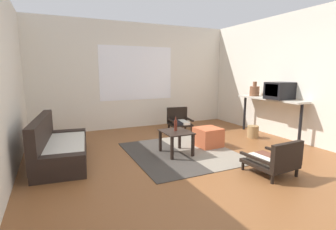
{
  "coord_description": "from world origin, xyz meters",
  "views": [
    {
      "loc": [
        -2.05,
        -3.34,
        1.48
      ],
      "look_at": [
        -0.19,
        0.66,
        0.7
      ],
      "focal_mm": 26.75,
      "sensor_mm": 36.0,
      "label": 1
    }
  ],
  "objects_px": {
    "coffee_table": "(176,136)",
    "glass_bottle": "(176,125)",
    "console_shelf": "(270,103)",
    "clay_vase": "(254,91)",
    "crt_television": "(280,91)",
    "armchair_by_window": "(179,120)",
    "ottoman_orange": "(208,137)",
    "armchair_striped_foreground": "(274,160)",
    "wicker_basket": "(253,132)",
    "couch": "(58,148)"
  },
  "relations": [
    {
      "from": "clay_vase",
      "to": "glass_bottle",
      "type": "height_order",
      "value": "clay_vase"
    },
    {
      "from": "couch",
      "to": "armchair_by_window",
      "type": "xyz_separation_m",
      "value": [
        2.81,
        1.1,
        0.04
      ]
    },
    {
      "from": "clay_vase",
      "to": "glass_bottle",
      "type": "xyz_separation_m",
      "value": [
        -2.45,
        -0.66,
        -0.49
      ]
    },
    {
      "from": "armchair_striped_foreground",
      "to": "glass_bottle",
      "type": "xyz_separation_m",
      "value": [
        -0.84,
        1.47,
        0.3
      ]
    },
    {
      "from": "glass_bottle",
      "to": "wicker_basket",
      "type": "distance_m",
      "value": 2.1
    },
    {
      "from": "armchair_by_window",
      "to": "ottoman_orange",
      "type": "distance_m",
      "value": 1.45
    },
    {
      "from": "couch",
      "to": "glass_bottle",
      "type": "distance_m",
      "value": 2.02
    },
    {
      "from": "coffee_table",
      "to": "console_shelf",
      "type": "xyz_separation_m",
      "value": [
        2.47,
        0.21,
        0.45
      ]
    },
    {
      "from": "coffee_table",
      "to": "clay_vase",
      "type": "bearing_deg",
      "value": 16.1
    },
    {
      "from": "glass_bottle",
      "to": "wicker_basket",
      "type": "xyz_separation_m",
      "value": [
        2.05,
        0.22,
        -0.39
      ]
    },
    {
      "from": "armchair_by_window",
      "to": "ottoman_orange",
      "type": "relative_size",
      "value": 1.31
    },
    {
      "from": "armchair_by_window",
      "to": "clay_vase",
      "type": "relative_size",
      "value": 1.75
    },
    {
      "from": "couch",
      "to": "armchair_by_window",
      "type": "relative_size",
      "value": 3.02
    },
    {
      "from": "coffee_table",
      "to": "glass_bottle",
      "type": "xyz_separation_m",
      "value": [
        0.02,
        0.05,
        0.19
      ]
    },
    {
      "from": "console_shelf",
      "to": "couch",
      "type": "bearing_deg",
      "value": 176.47
    },
    {
      "from": "armchair_by_window",
      "to": "console_shelf",
      "type": "distance_m",
      "value": 2.16
    },
    {
      "from": "console_shelf",
      "to": "clay_vase",
      "type": "xyz_separation_m",
      "value": [
        0.0,
        0.5,
        0.23
      ]
    },
    {
      "from": "ottoman_orange",
      "to": "clay_vase",
      "type": "distance_m",
      "value": 1.96
    },
    {
      "from": "armchair_striped_foreground",
      "to": "clay_vase",
      "type": "relative_size",
      "value": 1.89
    },
    {
      "from": "armchair_by_window",
      "to": "console_shelf",
      "type": "bearing_deg",
      "value": -40.95
    },
    {
      "from": "armchair_by_window",
      "to": "crt_television",
      "type": "bearing_deg",
      "value": -45.77
    },
    {
      "from": "couch",
      "to": "coffee_table",
      "type": "distance_m",
      "value": 1.99
    },
    {
      "from": "crt_television",
      "to": "wicker_basket",
      "type": "height_order",
      "value": "crt_television"
    },
    {
      "from": "glass_bottle",
      "to": "coffee_table",
      "type": "bearing_deg",
      "value": -106.77
    },
    {
      "from": "clay_vase",
      "to": "coffee_table",
      "type": "bearing_deg",
      "value": -163.9
    },
    {
      "from": "clay_vase",
      "to": "armchair_striped_foreground",
      "type": "bearing_deg",
      "value": -127.12
    },
    {
      "from": "armchair_striped_foreground",
      "to": "ottoman_orange",
      "type": "bearing_deg",
      "value": 92.5
    },
    {
      "from": "coffee_table",
      "to": "glass_bottle",
      "type": "height_order",
      "value": "glass_bottle"
    },
    {
      "from": "armchair_striped_foreground",
      "to": "ottoman_orange",
      "type": "xyz_separation_m",
      "value": [
        -0.07,
        1.57,
        -0.04
      ]
    },
    {
      "from": "console_shelf",
      "to": "clay_vase",
      "type": "height_order",
      "value": "clay_vase"
    },
    {
      "from": "couch",
      "to": "clay_vase",
      "type": "height_order",
      "value": "clay_vase"
    },
    {
      "from": "ottoman_orange",
      "to": "wicker_basket",
      "type": "relative_size",
      "value": 1.68
    },
    {
      "from": "couch",
      "to": "crt_television",
      "type": "xyz_separation_m",
      "value": [
        4.4,
        -0.52,
        0.84
      ]
    },
    {
      "from": "armchair_by_window",
      "to": "wicker_basket",
      "type": "distance_m",
      "value": 1.77
    },
    {
      "from": "ottoman_orange",
      "to": "wicker_basket",
      "type": "xyz_separation_m",
      "value": [
        1.29,
        0.13,
        -0.05
      ]
    },
    {
      "from": "ottoman_orange",
      "to": "console_shelf",
      "type": "relative_size",
      "value": 0.27
    },
    {
      "from": "clay_vase",
      "to": "ottoman_orange",
      "type": "bearing_deg",
      "value": -161.48
    },
    {
      "from": "couch",
      "to": "wicker_basket",
      "type": "distance_m",
      "value": 4.01
    },
    {
      "from": "couch",
      "to": "coffee_table",
      "type": "height_order",
      "value": "couch"
    },
    {
      "from": "clay_vase",
      "to": "glass_bottle",
      "type": "bearing_deg",
      "value": -164.93
    },
    {
      "from": "coffee_table",
      "to": "console_shelf",
      "type": "distance_m",
      "value": 2.52
    },
    {
      "from": "armchair_striped_foreground",
      "to": "console_shelf",
      "type": "relative_size",
      "value": 0.38
    },
    {
      "from": "armchair_by_window",
      "to": "glass_bottle",
      "type": "relative_size",
      "value": 2.38
    },
    {
      "from": "couch",
      "to": "ottoman_orange",
      "type": "xyz_separation_m",
      "value": [
        2.71,
        -0.34,
        -0.04
      ]
    },
    {
      "from": "crt_television",
      "to": "clay_vase",
      "type": "xyz_separation_m",
      "value": [
        0.0,
        0.75,
        -0.05
      ]
    },
    {
      "from": "wicker_basket",
      "to": "ottoman_orange",
      "type": "bearing_deg",
      "value": -174.36
    },
    {
      "from": "ottoman_orange",
      "to": "wicker_basket",
      "type": "distance_m",
      "value": 1.29
    },
    {
      "from": "console_shelf",
      "to": "crt_television",
      "type": "distance_m",
      "value": 0.38
    },
    {
      "from": "crt_television",
      "to": "armchair_striped_foreground",
      "type": "bearing_deg",
      "value": -139.33
    },
    {
      "from": "coffee_table",
      "to": "glass_bottle",
      "type": "bearing_deg",
      "value": 73.23
    }
  ]
}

